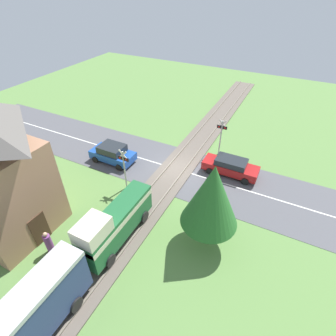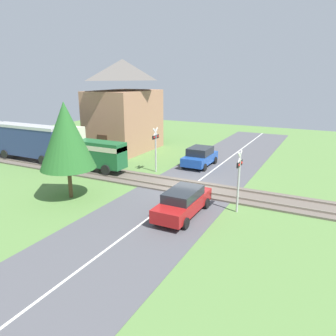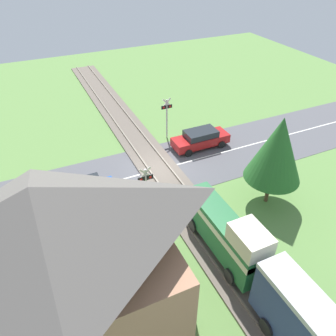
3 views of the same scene
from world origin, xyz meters
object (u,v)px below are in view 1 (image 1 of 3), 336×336
Objects in this scene: car_near_crossing at (231,166)px; pedestrian_by_station at (49,243)px; crossing_signal_east_approach at (124,165)px; crossing_signal_west_approach at (221,133)px; car_far_side at (113,153)px.

pedestrian_by_station is (7.35, 12.25, -0.00)m from car_near_crossing.
crossing_signal_east_approach reaches higher than car_near_crossing.
crossing_signal_west_approach is at bearing -54.48° from car_near_crossing.
pedestrian_by_station is (-2.36, 9.37, -0.05)m from car_far_side.
car_near_crossing is 1.29× the size of crossing_signal_east_approach.
crossing_signal_east_approach reaches higher than car_far_side.
pedestrian_by_station is (5.60, 14.71, -1.44)m from crossing_signal_west_approach.
car_near_crossing is 3.35m from crossing_signal_west_approach.
crossing_signal_east_approach is at bearing 38.87° from car_near_crossing.
car_far_side is at bearing 16.51° from car_near_crossing.
crossing_signal_west_approach is at bearing -121.97° from crossing_signal_east_approach.
pedestrian_by_station reaches higher than car_far_side.
crossing_signal_west_approach is (1.76, -2.46, 1.43)m from car_near_crossing.
car_far_side is 9.66m from pedestrian_by_station.
pedestrian_by_station is at bearing 104.13° from car_far_side.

